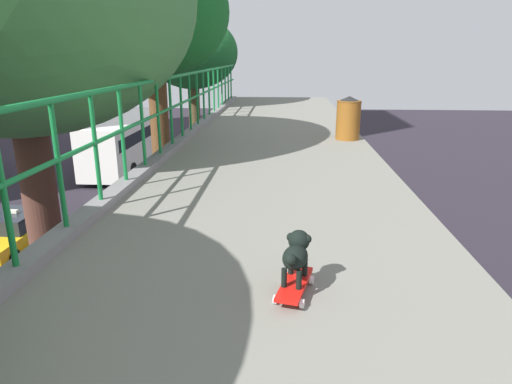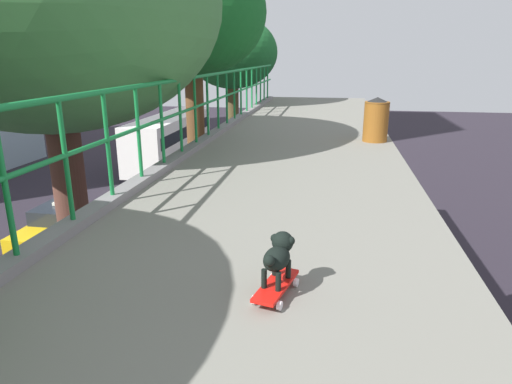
{
  "view_description": "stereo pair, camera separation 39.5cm",
  "coord_description": "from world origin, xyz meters",
  "px_view_note": "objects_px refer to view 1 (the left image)",
  "views": [
    {
      "loc": [
        1.61,
        -1.23,
        6.96
      ],
      "look_at": [
        1.36,
        2.54,
        5.81
      ],
      "focal_mm": 31.53,
      "sensor_mm": 36.0,
      "label": 1
    },
    {
      "loc": [
        2.0,
        -1.19,
        6.96
      ],
      "look_at": [
        1.36,
        2.54,
        5.81
      ],
      "focal_mm": 31.53,
      "sensor_mm": 36.0,
      "label": 2
    }
  ],
  "objects_px": {
    "car_red_taxi_fifth": "(72,277)",
    "small_dog": "(296,252)",
    "toy_skateboard": "(294,285)",
    "car_yellow_cab_sixth": "(13,233)",
    "litter_bin": "(348,117)",
    "car_green_seventh": "(142,205)",
    "city_bus": "(128,139)"
  },
  "relations": [
    {
      "from": "car_green_seventh",
      "to": "toy_skateboard",
      "type": "height_order",
      "value": "toy_skateboard"
    },
    {
      "from": "toy_skateboard",
      "to": "car_red_taxi_fifth",
      "type": "bearing_deg",
      "value": 125.2
    },
    {
      "from": "car_yellow_cab_sixth",
      "to": "small_dog",
      "type": "relative_size",
      "value": 11.0
    },
    {
      "from": "car_red_taxi_fifth",
      "to": "toy_skateboard",
      "type": "distance_m",
      "value": 11.93
    },
    {
      "from": "city_bus",
      "to": "toy_skateboard",
      "type": "distance_m",
      "value": 27.4
    },
    {
      "from": "litter_bin",
      "to": "car_green_seventh",
      "type": "bearing_deg",
      "value": 126.23
    },
    {
      "from": "car_red_taxi_fifth",
      "to": "small_dog",
      "type": "xyz_separation_m",
      "value": [
        6.29,
        -8.86,
        5.04
      ]
    },
    {
      "from": "litter_bin",
      "to": "city_bus",
      "type": "bearing_deg",
      "value": 119.84
    },
    {
      "from": "car_yellow_cab_sixth",
      "to": "litter_bin",
      "type": "relative_size",
      "value": 5.14
    },
    {
      "from": "car_green_seventh",
      "to": "litter_bin",
      "type": "height_order",
      "value": "litter_bin"
    },
    {
      "from": "small_dog",
      "to": "litter_bin",
      "type": "bearing_deg",
      "value": 79.37
    },
    {
      "from": "small_dog",
      "to": "car_red_taxi_fifth",
      "type": "bearing_deg",
      "value": 125.38
    },
    {
      "from": "toy_skateboard",
      "to": "litter_bin",
      "type": "distance_m",
      "value": 5.83
    },
    {
      "from": "car_red_taxi_fifth",
      "to": "small_dog",
      "type": "distance_m",
      "value": 11.98
    },
    {
      "from": "car_yellow_cab_sixth",
      "to": "small_dog",
      "type": "xyz_separation_m",
      "value": [
        10.06,
        -12.12,
        5.09
      ]
    },
    {
      "from": "car_yellow_cab_sixth",
      "to": "city_bus",
      "type": "bearing_deg",
      "value": 90.24
    },
    {
      "from": "car_yellow_cab_sixth",
      "to": "toy_skateboard",
      "type": "distance_m",
      "value": 16.51
    },
    {
      "from": "small_dog",
      "to": "toy_skateboard",
      "type": "bearing_deg",
      "value": -99.01
    },
    {
      "from": "car_red_taxi_fifth",
      "to": "litter_bin",
      "type": "height_order",
      "value": "litter_bin"
    },
    {
      "from": "car_green_seventh",
      "to": "small_dog",
      "type": "height_order",
      "value": "small_dog"
    },
    {
      "from": "car_green_seventh",
      "to": "small_dog",
      "type": "xyz_separation_m",
      "value": [
        6.35,
        -15.78,
        5.12
      ]
    },
    {
      "from": "city_bus",
      "to": "toy_skateboard",
      "type": "xyz_separation_m",
      "value": [
        10.1,
        -25.2,
        3.72
      ]
    },
    {
      "from": "litter_bin",
      "to": "car_red_taxi_fifth",
      "type": "bearing_deg",
      "value": 156.54
    },
    {
      "from": "car_green_seventh",
      "to": "litter_bin",
      "type": "relative_size",
      "value": 4.9
    },
    {
      "from": "city_bus",
      "to": "small_dog",
      "type": "height_order",
      "value": "small_dog"
    },
    {
      "from": "car_green_seventh",
      "to": "city_bus",
      "type": "relative_size",
      "value": 0.37
    },
    {
      "from": "car_yellow_cab_sixth",
      "to": "litter_bin",
      "type": "xyz_separation_m",
      "value": [
        11.12,
        -6.45,
        5.22
      ]
    },
    {
      "from": "small_dog",
      "to": "city_bus",
      "type": "bearing_deg",
      "value": 111.9
    },
    {
      "from": "car_yellow_cab_sixth",
      "to": "litter_bin",
      "type": "height_order",
      "value": "litter_bin"
    },
    {
      "from": "city_bus",
      "to": "small_dog",
      "type": "xyz_separation_m",
      "value": [
        10.11,
        -25.15,
        3.93
      ]
    },
    {
      "from": "car_red_taxi_fifth",
      "to": "city_bus",
      "type": "distance_m",
      "value": 16.77
    },
    {
      "from": "car_red_taxi_fifth",
      "to": "car_green_seventh",
      "type": "height_order",
      "value": "car_red_taxi_fifth"
    }
  ]
}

